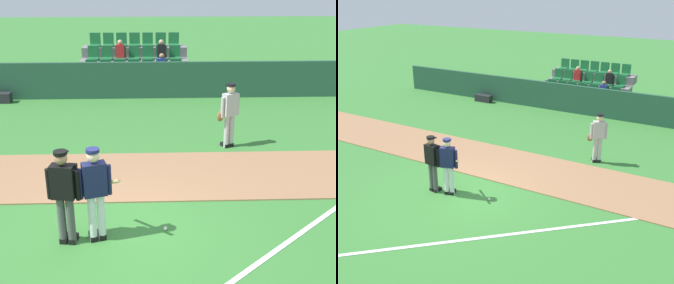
{
  "view_description": "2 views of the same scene",
  "coord_description": "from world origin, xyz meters",
  "views": [
    {
      "loc": [
        0.7,
        -7.15,
        4.54
      ],
      "look_at": [
        1.04,
        1.99,
        1.01
      ],
      "focal_mm": 48.09,
      "sensor_mm": 36.0,
      "label": 1
    },
    {
      "loc": [
        6.39,
        -8.59,
        5.83
      ],
      "look_at": [
        0.37,
        2.01,
        1.03
      ],
      "focal_mm": 43.15,
      "sensor_mm": 36.0,
      "label": 2
    }
  ],
  "objects": [
    {
      "name": "baseball",
      "position": [
        0.92,
        0.06,
        0.04
      ],
      "size": [
        0.07,
        0.07,
        0.07
      ],
      "primitive_type": "sphere",
      "color": "white",
      "rests_on": "ground"
    },
    {
      "name": "ground_plane",
      "position": [
        0.0,
        0.0,
        0.0
      ],
      "size": [
        80.0,
        80.0,
        0.0
      ],
      "primitive_type": "plane",
      "color": "#387A33"
    },
    {
      "name": "stadium_bleachers",
      "position": [
        0.01,
        11.14,
        0.61
      ],
      "size": [
        4.45,
        2.95,
        2.05
      ],
      "color": "slate",
      "rests_on": "ground"
    },
    {
      "name": "infield_dirt_path",
      "position": [
        0.0,
        2.44,
        0.01
      ],
      "size": [
        28.0,
        2.63,
        0.03
      ],
      "primitive_type": "cube",
      "color": "#9E704C",
      "rests_on": "ground"
    },
    {
      "name": "batter_navy_jersey",
      "position": [
        -0.29,
        -0.2,
        0.97
      ],
      "size": [
        0.74,
        0.68,
        1.76
      ],
      "color": "white",
      "rests_on": "ground"
    },
    {
      "name": "dugout_fence",
      "position": [
        0.0,
        9.27,
        0.68
      ],
      "size": [
        20.0,
        0.16,
        1.35
      ],
      "primitive_type": "cube",
      "color": "#234C38",
      "rests_on": "ground"
    },
    {
      "name": "umpire_home_plate",
      "position": [
        -0.81,
        -0.27,
        1.0
      ],
      "size": [
        0.59,
        0.34,
        1.76
      ],
      "color": "#4C4C4C",
      "rests_on": "ground"
    },
    {
      "name": "runner_grey_jersey",
      "position": [
        2.75,
        4.2,
        0.96
      ],
      "size": [
        0.64,
        0.42,
        1.76
      ],
      "color": "#B2B2B2",
      "rests_on": "ground"
    },
    {
      "name": "foul_line_chalk",
      "position": [
        3.0,
        -0.5,
        0.01
      ],
      "size": [
        9.04,
        8.04,
        0.01
      ],
      "primitive_type": "cube",
      "rotation": [
        0.0,
        0.0,
        0.73
      ],
      "color": "white",
      "rests_on": "ground"
    }
  ]
}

